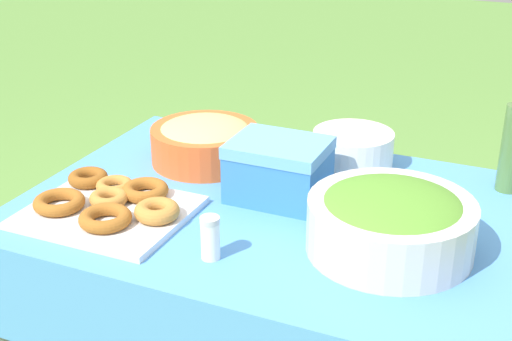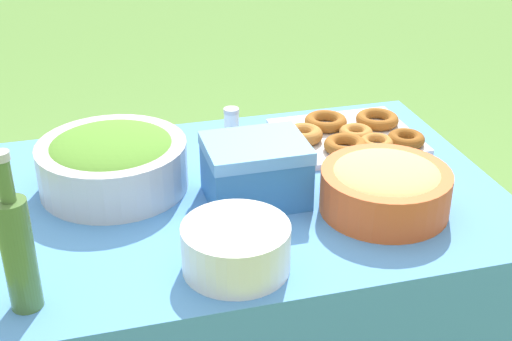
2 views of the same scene
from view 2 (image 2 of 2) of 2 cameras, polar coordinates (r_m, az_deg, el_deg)
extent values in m
cube|color=#4C8CD1|center=(1.69, -0.85, -1.98)|extent=(1.19, 0.85, 0.02)
cube|color=#4C8CD1|center=(2.10, -3.68, 0.56)|extent=(1.19, 0.01, 0.22)
cube|color=#4C8CD1|center=(1.96, 16.13, -2.77)|extent=(0.01, 0.85, 0.22)
cylinder|color=slate|center=(2.16, -17.29, -7.79)|extent=(0.05, 0.05, 0.73)
cylinder|color=slate|center=(2.33, 9.77, -4.00)|extent=(0.05, 0.05, 0.73)
cylinder|color=silver|center=(1.70, -11.36, 0.38)|extent=(0.35, 0.35, 0.11)
ellipsoid|color=#51892D|center=(1.68, -11.50, 1.68)|extent=(0.31, 0.31, 0.07)
cylinder|color=#E05B28|center=(1.61, 10.28, -1.61)|extent=(0.29, 0.29, 0.10)
ellipsoid|color=tan|center=(1.59, 10.38, -0.52)|extent=(0.25, 0.25, 0.07)
cube|color=silver|center=(1.95, 7.23, 2.70)|extent=(0.36, 0.31, 0.02)
torus|color=#B27533|center=(1.92, 8.00, 3.01)|extent=(0.13, 0.13, 0.03)
torus|color=#93561E|center=(1.84, 7.16, 2.02)|extent=(0.15, 0.15, 0.03)
torus|color=#93561E|center=(1.98, 5.60, 3.94)|extent=(0.15, 0.15, 0.03)
torus|color=#93561E|center=(2.01, 9.67, 4.06)|extent=(0.16, 0.16, 0.03)
torus|color=#B27533|center=(1.89, 3.82, 2.89)|extent=(0.14, 0.14, 0.04)
torus|color=brown|center=(1.91, 11.92, 2.49)|extent=(0.14, 0.14, 0.03)
torus|color=#B27533|center=(1.88, 9.61, 2.23)|extent=(0.13, 0.13, 0.02)
cylinder|color=white|center=(1.41, -1.59, -7.59)|extent=(0.21, 0.21, 0.01)
cylinder|color=white|center=(1.41, -1.59, -7.19)|extent=(0.21, 0.21, 0.01)
cylinder|color=white|center=(1.40, -1.60, -6.79)|extent=(0.21, 0.21, 0.01)
cylinder|color=white|center=(1.39, -1.61, -6.38)|extent=(0.21, 0.21, 0.01)
cylinder|color=white|center=(1.39, -1.61, -5.97)|extent=(0.21, 0.21, 0.01)
cylinder|color=white|center=(1.38, -1.62, -5.55)|extent=(0.21, 0.21, 0.01)
cylinder|color=white|center=(1.37, -1.63, -5.13)|extent=(0.21, 0.21, 0.01)
cylinder|color=white|center=(1.37, -1.63, -4.71)|extent=(0.21, 0.21, 0.01)
cylinder|color=#4C7238|center=(1.32, -18.44, -6.45)|extent=(0.06, 0.06, 0.22)
cylinder|color=#4C7238|center=(1.25, -19.43, -0.78)|extent=(0.03, 0.03, 0.08)
cylinder|color=#B7B7B7|center=(1.23, -19.76, 1.10)|extent=(0.03, 0.03, 0.02)
cube|color=#3372B7|center=(1.62, -0.04, -0.48)|extent=(0.22, 0.18, 0.12)
cube|color=#60A0E5|center=(1.59, -0.04, 1.84)|extent=(0.23, 0.18, 0.03)
cylinder|color=white|center=(1.91, -1.97, 3.50)|extent=(0.04, 0.04, 0.08)
cylinder|color=silver|center=(1.89, -1.99, 4.81)|extent=(0.04, 0.04, 0.01)
camera|label=1|loc=(2.83, -21.42, 24.81)|focal=50.00mm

